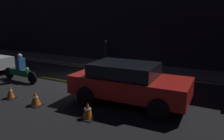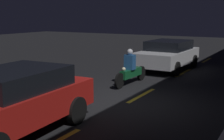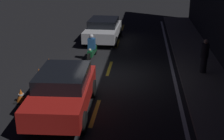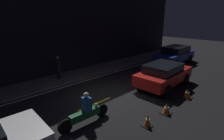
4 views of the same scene
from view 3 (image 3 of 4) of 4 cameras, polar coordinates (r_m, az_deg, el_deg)
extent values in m
plane|color=black|center=(13.95, -0.92, -1.10)|extent=(56.00, 56.00, 0.00)
cube|color=#605B56|center=(14.11, 16.60, -1.51)|extent=(28.00, 2.10, 0.11)
cube|color=gold|center=(23.51, 1.97, 7.78)|extent=(2.00, 0.14, 0.01)
cube|color=gold|center=(19.15, 1.02, 4.88)|extent=(2.00, 0.14, 0.01)
cube|color=gold|center=(14.88, -0.47, 0.30)|extent=(2.00, 0.14, 0.01)
cube|color=gold|center=(10.80, -3.13, -7.83)|extent=(2.00, 0.14, 0.01)
cube|color=silver|center=(13.94, 11.33, -1.53)|extent=(25.20, 0.14, 0.01)
cube|color=silver|center=(19.58, -1.63, 7.09)|extent=(4.13, 1.97, 0.62)
cube|color=black|center=(19.66, -1.56, 8.72)|extent=(2.29, 1.74, 0.44)
cube|color=red|center=(21.42, 0.82, 8.67)|extent=(0.06, 0.20, 0.10)
cube|color=red|center=(21.59, -2.43, 8.74)|extent=(0.06, 0.20, 0.10)
cylinder|color=black|center=(18.32, 0.62, 5.17)|extent=(0.63, 0.19, 0.62)
cylinder|color=black|center=(18.61, -5.02, 5.33)|extent=(0.63, 0.19, 0.62)
cylinder|color=black|center=(20.76, 1.44, 6.97)|extent=(0.63, 0.19, 0.62)
cylinder|color=black|center=(21.02, -3.59, 7.11)|extent=(0.63, 0.19, 0.62)
cube|color=red|center=(10.72, -9.00, -4.35)|extent=(4.17, 1.96, 0.65)
cube|color=black|center=(10.69, -8.93, -1.20)|extent=(2.32, 1.71, 0.45)
cube|color=red|center=(12.39, -4.48, 0.12)|extent=(0.07, 0.20, 0.10)
cube|color=red|center=(12.60, -9.74, 0.23)|extent=(0.07, 0.20, 0.10)
cylinder|color=black|center=(9.60, -5.29, -9.46)|extent=(0.68, 0.21, 0.67)
cylinder|color=black|center=(10.01, -15.38, -8.86)|extent=(0.68, 0.21, 0.67)
cylinder|color=black|center=(11.85, -3.49, -3.39)|extent=(0.68, 0.21, 0.67)
cylinder|color=black|center=(12.18, -11.72, -3.12)|extent=(0.68, 0.21, 0.67)
cylinder|color=black|center=(15.37, -4.26, 2.01)|extent=(0.57, 0.10, 0.57)
cylinder|color=black|center=(16.98, -3.07, 3.82)|extent=(0.57, 0.12, 0.57)
cube|color=#14592D|center=(16.13, -3.65, 3.47)|extent=(1.32, 0.28, 0.30)
sphere|color=#F2EABF|center=(15.54, -4.06, 3.69)|extent=(0.14, 0.14, 0.14)
cube|color=#265999|center=(15.91, -3.75, 4.83)|extent=(0.29, 0.37, 0.55)
sphere|color=silver|center=(15.82, -3.78, 6.18)|extent=(0.22, 0.22, 0.22)
cube|color=black|center=(15.12, -11.38, 0.27)|extent=(0.37, 0.37, 0.03)
cone|color=orange|center=(15.04, -11.45, 1.21)|extent=(0.28, 0.28, 0.49)
cylinder|color=white|center=(15.03, -11.45, 1.30)|extent=(0.16, 0.16, 0.06)
cube|color=black|center=(13.91, -13.11, -1.65)|extent=(0.45, 0.45, 0.03)
cone|color=orange|center=(13.82, -13.19, -0.67)|extent=(0.35, 0.35, 0.48)
cylinder|color=white|center=(13.81, -13.20, -0.58)|extent=(0.19, 0.19, 0.06)
cube|color=black|center=(12.03, -16.18, -5.51)|extent=(0.48, 0.48, 0.03)
cone|color=orange|center=(11.93, -16.30, -4.42)|extent=(0.37, 0.37, 0.47)
cylinder|color=white|center=(11.92, -16.31, -4.32)|extent=(0.20, 0.20, 0.06)
cylinder|color=black|center=(14.55, 16.39, 0.88)|extent=(0.28, 0.28, 0.71)
cylinder|color=black|center=(14.35, 16.65, 3.40)|extent=(0.34, 0.34, 0.63)
sphere|color=tan|center=(14.24, 16.82, 5.00)|extent=(0.20, 0.20, 0.20)
camera|label=1|loc=(11.56, -48.82, 2.64)|focal=35.00mm
camera|label=2|loc=(5.99, 30.09, -6.80)|focal=50.00mm
camera|label=4|loc=(20.17, -17.27, 16.73)|focal=28.00mm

